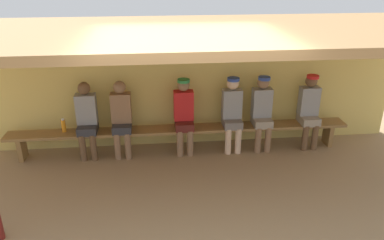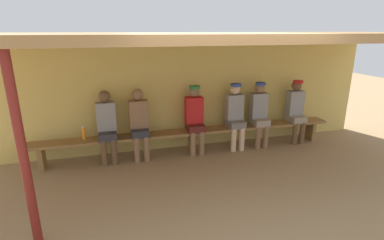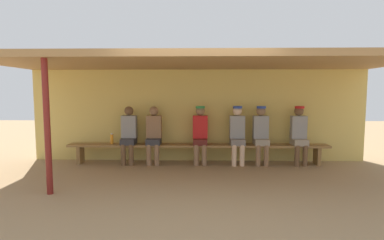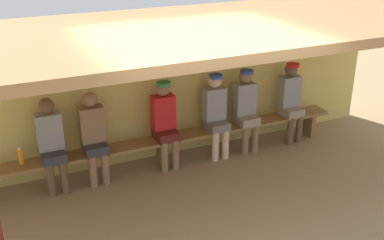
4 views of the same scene
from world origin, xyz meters
The scene contains 12 objects.
ground_plane centered at (0.00, 0.00, 0.00)m, with size 24.00×24.00×0.00m, color #9E7F59.
back_wall centered at (0.00, 2.00, 1.10)m, with size 8.00×0.20×2.20m, color #D8BC60.
dugout_roof centered at (0.00, 0.70, 2.26)m, with size 8.00×2.80×0.12m, color #9E7547.
support_post centered at (-2.41, -0.55, 1.10)m, with size 0.10×0.10×2.20m, color maroon.
bench centered at (0.00, 1.55, 0.39)m, with size 6.00×0.36×0.46m.
player_in_red centered at (0.06, 1.55, 0.75)m, with size 0.34×0.42×1.34m.
player_in_blue centered at (-1.60, 1.55, 0.73)m, with size 0.34×0.42×1.34m.
player_with_sunglasses centered at (2.32, 1.55, 0.75)m, with size 0.34×0.42×1.34m.
player_leftmost centered at (1.45, 1.55, 0.75)m, with size 0.34×0.42×1.34m.
player_in_white centered at (0.91, 1.55, 0.75)m, with size 0.34×0.42×1.34m.
player_rightmost centered at (-1.02, 1.55, 0.73)m, with size 0.34×0.42×1.34m.
water_bottle_orange centered at (-2.01, 1.59, 0.58)m, with size 0.07×0.07×0.24m.
Camera 2 is at (-1.45, -3.73, 2.36)m, focal length 27.44 mm.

